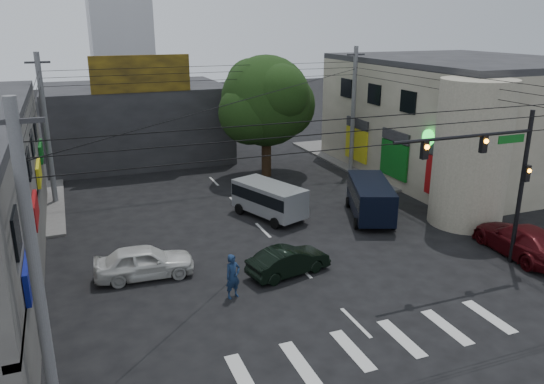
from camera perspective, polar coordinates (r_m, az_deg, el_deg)
ground at (r=23.10m, az=5.22°, el=-10.18°), size 160.00×160.00×0.00m
sidewalk_far_right at (r=46.58m, az=15.29°, el=3.85°), size 16.00×16.00×0.15m
building_right at (r=42.00m, az=19.76°, el=7.44°), size 14.00×18.00×8.00m
corner_column at (r=30.83m, az=20.65°, el=3.89°), size 4.00×4.00×8.00m
building_far at (r=45.15m, az=-14.41°, el=7.29°), size 14.00×10.00×6.00m
billboard at (r=39.77m, az=-13.93°, el=12.24°), size 7.00×0.30×2.60m
street_tree at (r=37.97m, az=-0.63°, el=9.73°), size 6.40×6.40×8.70m
traffic_gantry at (r=24.99m, az=22.91°, el=2.53°), size 7.10×0.35×7.20m
utility_pole_near_left at (r=15.04m, az=-24.04°, el=-8.25°), size 0.32×0.32×9.20m
utility_pole_far_left at (r=34.73m, az=-23.10°, el=6.08°), size 0.32×0.32×9.20m
utility_pole_far_right at (r=39.98m, az=8.74°, el=8.67°), size 0.32×0.32×9.20m
dark_sedan at (r=23.89m, az=1.79°, el=-7.42°), size 2.89×4.37×1.26m
white_compact at (r=24.25m, az=-13.57°, el=-7.29°), size 2.30×4.54×1.47m
maroon_sedan at (r=28.34m, az=25.25°, el=-4.71°), size 3.04×5.73×1.56m
silver_minivan at (r=30.50m, az=-0.30°, el=-0.98°), size 5.86×4.95×1.98m
navy_van at (r=30.94m, az=10.52°, el=-0.87°), size 6.74×5.75×2.13m
traffic_officer at (r=21.90m, az=-4.23°, el=-9.03°), size 0.96×0.86×1.89m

